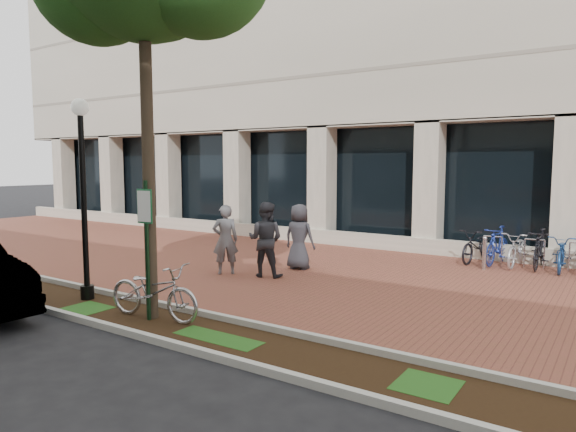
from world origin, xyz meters
The scene contains 13 objects.
ground centered at (0.00, 0.00, 0.00)m, with size 120.00×120.00×0.00m, color black.
brick_plaza centered at (0.00, 0.00, 0.01)m, with size 40.00×9.00×0.01m, color brown.
planting_strip centered at (0.00, -5.25, 0.01)m, with size 40.00×1.50×0.01m, color black.
curb_plaza_side centered at (0.00, -4.50, 0.06)m, with size 40.00×0.12×0.12m, color #ADADA4.
curb_street_side centered at (0.00, -6.00, 0.06)m, with size 40.00×0.12×0.12m, color #ADADA4.
parking_sign centered at (0.18, -5.25, 1.63)m, with size 0.34×0.07×2.58m.
lamppost centered at (-2.08, -4.94, 2.38)m, with size 0.36×0.36×4.21m.
locked_bicycle centered at (0.21, -5.13, 0.53)m, with size 0.71×2.03×1.06m, color #B6B5BA.
pedestrian_left centered at (-1.26, -1.40, 0.91)m, with size 0.67×0.44×1.83m, color slate.
pedestrian_mid centered at (-0.22, -1.05, 0.96)m, with size 0.93×0.73×1.92m, color #242428.
pedestrian_right centered at (-0.01, 0.21, 0.90)m, with size 0.88×0.57×1.79m, color #2D2C32.
bollard centered at (4.24, 2.92, 0.47)m, with size 0.12×0.12×0.93m.
bike_rack_cluster centered at (5.46, 3.91, 0.51)m, with size 4.24×1.96×1.09m.
Camera 1 is at (7.40, -11.47, 2.88)m, focal length 32.00 mm.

